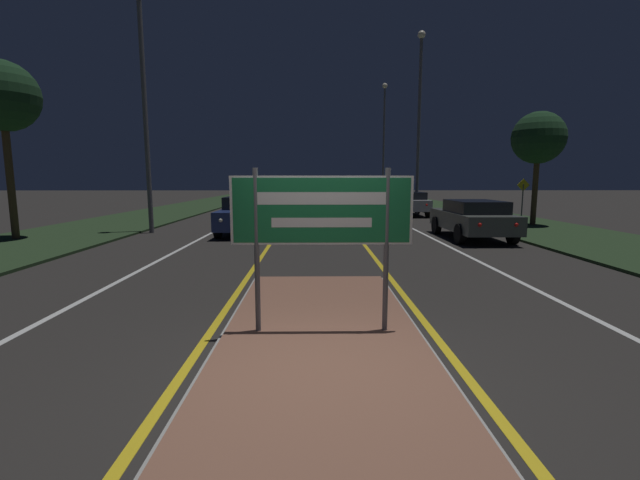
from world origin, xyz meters
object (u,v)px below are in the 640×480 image
(streetlight_left_near, at_px, (143,76))
(streetlight_right_near, at_px, (419,109))
(car_receding_1, at_px, (409,203))
(streetlight_right_far, at_px, (384,131))
(car_receding_0, at_px, (473,218))
(car_approaching_1, at_px, (277,198))
(highway_sign, at_px, (322,217))
(warning_sign, at_px, (523,196))
(car_approaching_0, at_px, (247,214))

(streetlight_left_near, xyz_separation_m, streetlight_right_near, (12.72, 8.79, 0.20))
(streetlight_left_near, relative_size, streetlight_right_near, 0.93)
(streetlight_left_near, xyz_separation_m, car_receding_1, (12.12, 8.14, -5.25))
(streetlight_left_near, bearing_deg, streetlight_right_far, 61.64)
(car_receding_0, distance_m, car_approaching_1, 18.47)
(highway_sign, distance_m, streetlight_right_near, 21.70)
(car_receding_0, xyz_separation_m, car_receding_1, (-0.07, 10.02, 0.01))
(streetlight_right_near, xyz_separation_m, car_receding_0, (-0.52, -10.66, -5.46))
(highway_sign, relative_size, car_receding_1, 0.58)
(warning_sign, bearing_deg, streetlight_left_near, -168.68)
(highway_sign, bearing_deg, car_receding_0, 59.90)
(streetlight_left_near, relative_size, warning_sign, 4.75)
(streetlight_right_near, bearing_deg, warning_sign, -55.45)
(highway_sign, height_order, warning_sign, highway_sign)
(highway_sign, xyz_separation_m, streetlight_left_near, (-6.60, 11.53, 4.38))
(highway_sign, xyz_separation_m, streetlight_right_near, (6.12, 20.32, 4.58))
(streetlight_right_far, relative_size, car_receding_1, 2.71)
(streetlight_left_near, xyz_separation_m, car_receding_0, (12.19, -1.88, -5.26))
(streetlight_left_near, distance_m, streetlight_right_near, 15.46)
(streetlight_right_far, xyz_separation_m, warning_sign, (3.32, -21.10, -5.38))
(streetlight_right_far, bearing_deg, streetlight_right_near, -91.66)
(streetlight_left_near, bearing_deg, car_receding_1, 33.88)
(highway_sign, distance_m, warning_sign, 17.83)
(car_receding_0, relative_size, car_approaching_1, 1.02)
(highway_sign, bearing_deg, car_receding_1, 74.32)
(car_receding_1, height_order, car_approaching_1, car_approaching_1)
(car_receding_0, height_order, car_approaching_1, car_approaching_1)
(car_approaching_1, bearing_deg, streetlight_right_far, 46.28)
(car_receding_0, xyz_separation_m, warning_sign, (4.30, 5.18, 0.59))
(streetlight_right_near, bearing_deg, car_receding_0, -92.82)
(streetlight_right_far, height_order, car_receding_1, streetlight_right_far)
(streetlight_right_far, xyz_separation_m, car_receding_1, (-1.05, -16.26, -5.96))
(car_approaching_0, bearing_deg, warning_sign, 15.56)
(car_receding_0, bearing_deg, streetlight_right_far, 87.87)
(highway_sign, relative_size, streetlight_right_far, 0.21)
(car_receding_1, distance_m, car_approaching_0, 11.76)
(car_receding_0, height_order, warning_sign, warning_sign)
(highway_sign, bearing_deg, car_approaching_1, 96.23)
(streetlight_right_near, relative_size, car_receding_0, 2.37)
(streetlight_left_near, bearing_deg, streetlight_right_near, 34.64)
(highway_sign, height_order, car_approaching_1, highway_sign)
(streetlight_right_near, distance_m, streetlight_right_far, 15.63)
(car_receding_1, distance_m, warning_sign, 6.55)
(highway_sign, relative_size, car_receding_0, 0.53)
(highway_sign, relative_size, warning_sign, 1.14)
(streetlight_right_far, bearing_deg, car_approaching_0, -110.75)
(car_receding_1, relative_size, warning_sign, 1.96)
(highway_sign, xyz_separation_m, car_approaching_1, (-2.85, 26.08, -0.87))
(highway_sign, bearing_deg, warning_sign, 56.29)
(car_approaching_0, distance_m, car_approaching_1, 14.77)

